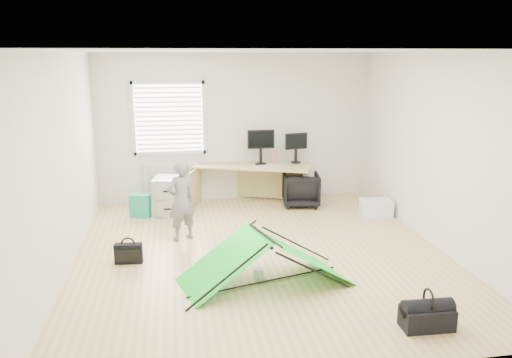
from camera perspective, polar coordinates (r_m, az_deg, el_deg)
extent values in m
plane|color=tan|center=(6.96, 0.54, -8.40)|extent=(5.50, 5.50, 0.00)
cube|color=silver|center=(9.25, -2.38, 5.91)|extent=(5.00, 0.02, 2.70)
cube|color=silver|center=(9.12, -9.92, 6.86)|extent=(1.20, 0.06, 1.20)
cube|color=silver|center=(9.28, -9.64, 0.07)|extent=(1.00, 0.12, 0.60)
cube|color=tan|center=(9.11, -0.47, -0.60)|extent=(2.19, 1.33, 0.71)
cube|color=#A7A9AC|center=(8.66, -10.12, -1.87)|extent=(0.50, 0.61, 0.63)
cube|color=black|center=(9.04, 0.55, 3.13)|extent=(0.49, 0.11, 0.47)
cube|color=black|center=(9.21, 4.57, 3.10)|extent=(0.44, 0.18, 0.41)
cube|color=beige|center=(8.91, 1.47, 1.49)|extent=(0.45, 0.21, 0.02)
cylinder|color=#B96C67|center=(9.12, 2.02, 2.54)|extent=(0.07, 0.07, 0.26)
imported|color=black|center=(9.01, 5.15, -1.20)|extent=(0.72, 0.74, 0.59)
imported|color=slate|center=(7.33, -8.55, -2.44)|extent=(0.52, 0.46, 1.20)
cube|color=white|center=(8.67, 13.55, -3.24)|extent=(0.54, 0.41, 0.28)
cube|color=#1F9770|center=(8.57, -13.12, -3.02)|extent=(0.36, 0.23, 0.39)
cube|color=black|center=(6.79, -14.36, -8.24)|extent=(0.37, 0.14, 0.27)
cube|color=silver|center=(6.22, 0.28, -10.70)|extent=(0.14, 0.14, 0.11)
cube|color=black|center=(5.43, 18.95, -14.80)|extent=(0.52, 0.27, 0.22)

